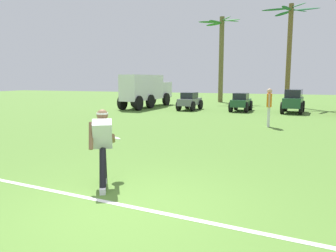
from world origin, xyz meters
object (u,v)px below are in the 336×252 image
object	(u,v)px
frisbee_thrower	(103,143)
box_truck	(147,89)
parked_car_slot_c	(293,100)
palm_tree_far_left	(221,53)
parked_car_slot_b	(241,102)
teammate_near_sideline	(269,104)
palm_tree_left_of_centre	(289,46)
frisbee_in_flight	(114,138)
parked_car_slot_a	(190,101)

from	to	relation	value
frisbee_thrower	box_truck	xyz separation A→B (m)	(-5.96, 15.56, 0.44)
parked_car_slot_c	palm_tree_far_left	xyz separation A→B (m)	(-5.63, 7.16, 3.30)
box_truck	parked_car_slot_b	bearing A→B (deg)	-4.73
frisbee_thrower	teammate_near_sideline	world-z (taller)	teammate_near_sideline
frisbee_thrower	palm_tree_left_of_centre	xyz separation A→B (m)	(3.08, 19.81, 3.39)
teammate_near_sideline	parked_car_slot_c	distance (m)	6.42
frisbee_in_flight	teammate_near_sideline	size ratio (longest dim) A/B	0.22
frisbee_in_flight	palm_tree_left_of_centre	world-z (taller)	palm_tree_left_of_centre
parked_car_slot_a	palm_tree_far_left	distance (m)	8.26
frisbee_thrower	palm_tree_far_left	distance (m)	22.59
box_truck	frisbee_in_flight	bearing A→B (deg)	-68.59
palm_tree_left_of_centre	frisbee_thrower	bearing A→B (deg)	-98.83
frisbee_thrower	parked_car_slot_b	bearing A→B (deg)	88.09
parked_car_slot_a	frisbee_thrower	bearing A→B (deg)	-79.84
frisbee_thrower	teammate_near_sideline	bearing A→B (deg)	74.42
frisbee_in_flight	teammate_near_sideline	xyz separation A→B (m)	(2.52, 8.19, 0.15)
teammate_near_sideline	palm_tree_left_of_centre	size ratio (longest dim) A/B	0.22
parked_car_slot_c	parked_car_slot_a	bearing A→B (deg)	-176.95
frisbee_thrower	frisbee_in_flight	world-z (taller)	frisbee_thrower
teammate_near_sideline	palm_tree_left_of_centre	distance (m)	11.55
frisbee_thrower	parked_car_slot_a	size ratio (longest dim) A/B	0.62
teammate_near_sideline	palm_tree_far_left	world-z (taller)	palm_tree_far_left
frisbee_thrower	parked_car_slot_a	bearing A→B (deg)	100.16
parked_car_slot_a	box_truck	bearing A→B (deg)	166.39
palm_tree_left_of_centre	teammate_near_sideline	bearing A→B (deg)	-93.31
parked_car_slot_a	parked_car_slot_b	bearing A→B (deg)	4.87
frisbee_in_flight	box_truck	size ratio (longest dim) A/B	0.06
frisbee_in_flight	parked_car_slot_a	world-z (taller)	parked_car_slot_a
frisbee_in_flight	parked_car_slot_b	world-z (taller)	parked_car_slot_b
box_truck	parked_car_slot_c	bearing A→B (deg)	-2.90
palm_tree_far_left	palm_tree_left_of_centre	bearing A→B (deg)	-24.93
parked_car_slot_b	palm_tree_left_of_centre	size ratio (longest dim) A/B	0.32
parked_car_slot_a	parked_car_slot_c	xyz separation A→B (m)	(6.10, 0.32, 0.16)
frisbee_thrower	box_truck	bearing A→B (deg)	110.96
parked_car_slot_a	box_truck	size ratio (longest dim) A/B	0.38
frisbee_in_flight	palm_tree_far_left	xyz separation A→B (m)	(-2.09, 21.69, 3.24)
frisbee_in_flight	parked_car_slot_c	xyz separation A→B (m)	(3.54, 14.52, -0.07)
frisbee_thrower	parked_car_slot_b	distance (m)	15.04
palm_tree_left_of_centre	box_truck	bearing A→B (deg)	-154.83
teammate_near_sideline	parked_car_slot_c	bearing A→B (deg)	80.85
parked_car_slot_c	palm_tree_far_left	size ratio (longest dim) A/B	0.36
teammate_near_sideline	parked_car_slot_b	bearing A→B (deg)	107.13
teammate_near_sideline	parked_car_slot_b	distance (m)	6.58
palm_tree_far_left	palm_tree_left_of_centre	distance (m)	5.79
parked_car_slot_a	palm_tree_left_of_centre	world-z (taller)	palm_tree_left_of_centre
frisbee_thrower	frisbee_in_flight	size ratio (longest dim) A/B	4.13
parked_car_slot_b	palm_tree_far_left	size ratio (longest dim) A/B	0.32
palm_tree_left_of_centre	frisbee_in_flight	bearing A→B (deg)	-99.31
parked_car_slot_b	box_truck	xyz separation A→B (m)	(-6.46, 0.53, 0.67)
teammate_near_sideline	box_truck	world-z (taller)	box_truck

